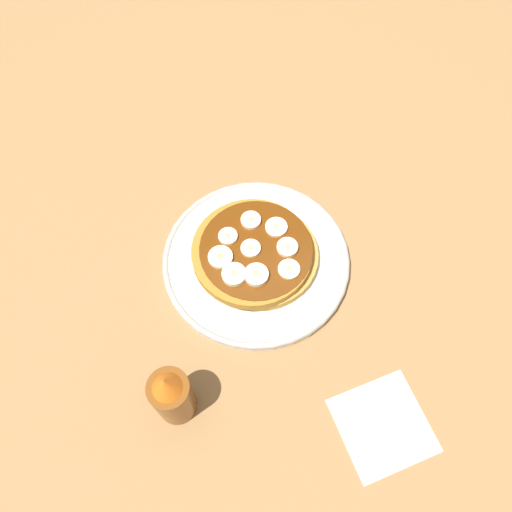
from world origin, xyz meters
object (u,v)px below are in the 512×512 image
at_px(banana_slice_6, 276,227).
at_px(napkin, 383,425).
at_px(banana_slice_3, 256,275).
at_px(banana_slice_5, 248,221).
at_px(banana_slice_0, 250,246).
at_px(banana_slice_1, 234,275).
at_px(banana_slice_8, 220,257).
at_px(pancake_stack, 256,253).
at_px(banana_slice_4, 228,236).
at_px(banana_slice_2, 289,269).
at_px(plate, 256,260).
at_px(banana_slice_7, 287,248).
at_px(syrup_bottle, 172,395).

xyz_separation_m(banana_slice_6, napkin, (-0.28, -0.09, -0.04)).
relative_size(banana_slice_3, banana_slice_5, 1.15).
bearing_deg(napkin, banana_slice_0, 26.15).
relative_size(banana_slice_0, banana_slice_1, 0.84).
relative_size(banana_slice_0, napkin, 0.26).
bearing_deg(banana_slice_3, banana_slice_8, 51.34).
xyz_separation_m(banana_slice_0, banana_slice_5, (0.04, -0.00, 0.00)).
relative_size(pancake_stack, banana_slice_4, 6.61).
height_order(banana_slice_2, banana_slice_4, same).
distance_m(banana_slice_6, banana_slice_8, 0.09).
bearing_deg(plate, banana_slice_7, -100.00).
bearing_deg(banana_slice_4, napkin, -150.82).
bearing_deg(banana_slice_0, banana_slice_6, -60.93).
bearing_deg(banana_slice_3, pancake_stack, -8.84).
relative_size(banana_slice_6, banana_slice_8, 0.93).
distance_m(plate, banana_slice_0, 0.04).
bearing_deg(banana_slice_7, pancake_stack, 79.54).
relative_size(banana_slice_0, banana_slice_4, 1.03).
xyz_separation_m(banana_slice_4, banana_slice_7, (-0.03, -0.08, 0.00)).
xyz_separation_m(banana_slice_1, napkin, (-0.22, -0.16, -0.05)).
relative_size(banana_slice_5, banana_slice_8, 0.84).
distance_m(napkin, syrup_bottle, 0.27).
height_order(banana_slice_1, banana_slice_3, same).
bearing_deg(banana_slice_5, banana_slice_1, 158.89).
bearing_deg(banana_slice_8, banana_slice_0, -74.56).
distance_m(pancake_stack, banana_slice_5, 0.05).
height_order(banana_slice_2, syrup_bottle, syrup_bottle).
xyz_separation_m(banana_slice_3, banana_slice_6, (0.07, -0.04, -0.00)).
height_order(plate, syrup_bottle, syrup_bottle).
bearing_deg(banana_slice_2, plate, 43.47).
bearing_deg(banana_slice_1, banana_slice_7, -69.58).
distance_m(banana_slice_2, banana_slice_6, 0.07).
distance_m(banana_slice_8, napkin, 0.31).
bearing_deg(banana_slice_2, banana_slice_5, 26.86).
bearing_deg(syrup_bottle, banana_slice_4, -24.65).
xyz_separation_m(banana_slice_1, banana_slice_5, (0.08, -0.03, -0.00)).
height_order(plate, banana_slice_6, banana_slice_6).
distance_m(plate, napkin, 0.28).
relative_size(banana_slice_7, syrup_bottle, 0.24).
height_order(plate, banana_slice_1, banana_slice_1).
bearing_deg(banana_slice_1, pancake_stack, -44.06).
bearing_deg(banana_slice_4, banana_slice_8, 154.68).
bearing_deg(banana_slice_4, syrup_bottle, 155.35).
bearing_deg(banana_slice_0, banana_slice_1, 145.48).
relative_size(banana_slice_3, banana_slice_8, 0.97).
bearing_deg(banana_slice_5, syrup_bottle, 151.02).
height_order(banana_slice_6, banana_slice_7, banana_slice_7).
bearing_deg(banana_slice_1, syrup_bottle, 147.13).
bearing_deg(banana_slice_0, banana_slice_8, 105.44).
height_order(plate, banana_slice_0, banana_slice_0).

